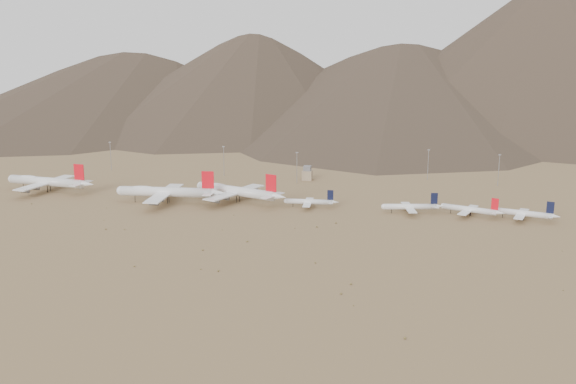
% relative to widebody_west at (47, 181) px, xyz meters
% --- Properties ---
extents(ground, '(3000.00, 3000.00, 0.00)m').
position_rel_widebody_west_xyz_m(ground, '(157.30, -35.75, -7.96)').
color(ground, '#9A7550').
rests_on(ground, ground).
extents(mountain_ridge, '(4400.00, 1000.00, 300.00)m').
position_rel_widebody_west_xyz_m(mountain_ridge, '(157.30, 864.25, 142.04)').
color(mountain_ridge, brown).
rests_on(mountain_ridge, ground).
extents(widebody_west, '(77.51, 60.11, 23.07)m').
position_rel_widebody_west_xyz_m(widebody_west, '(0.00, 0.00, 0.00)').
color(widebody_west, white).
rests_on(widebody_west, ground).
extents(widebody_centre, '(79.66, 61.48, 23.66)m').
position_rel_widebody_west_xyz_m(widebody_centre, '(103.69, -15.94, 0.20)').
color(widebody_centre, white).
rests_on(widebody_centre, ground).
extents(widebody_east, '(74.17, 59.31, 23.14)m').
position_rel_widebody_west_xyz_m(widebody_east, '(151.54, -2.69, 0.02)').
color(widebody_east, white).
rests_on(widebody_east, ground).
extents(narrowbody_a, '(38.46, 27.68, 12.69)m').
position_rel_widebody_west_xyz_m(narrowbody_a, '(205.89, -8.10, -3.84)').
color(narrowbody_a, white).
rests_on(narrowbody_a, ground).
extents(narrowbody_b, '(41.34, 30.32, 13.81)m').
position_rel_widebody_west_xyz_m(narrowbody_b, '(274.58, -9.62, -3.47)').
color(narrowbody_b, white).
rests_on(narrowbody_b, ground).
extents(narrowbody_c, '(40.36, 30.16, 13.92)m').
position_rel_widebody_west_xyz_m(narrowbody_c, '(312.89, -9.97, -3.44)').
color(narrowbody_c, white).
rests_on(narrowbody_c, ground).
extents(narrowbody_d, '(40.91, 30.29, 13.86)m').
position_rel_widebody_west_xyz_m(narrowbody_d, '(345.77, -13.10, -3.46)').
color(narrowbody_d, white).
rests_on(narrowbody_d, ground).
extents(control_tower, '(8.00, 8.00, 12.00)m').
position_rel_widebody_west_xyz_m(control_tower, '(187.30, 84.25, -2.64)').
color(control_tower, tan).
rests_on(control_tower, ground).
extents(mast_far_west, '(2.00, 0.60, 25.70)m').
position_rel_widebody_west_xyz_m(mast_far_west, '(6.40, 91.73, 6.25)').
color(mast_far_west, gray).
rests_on(mast_far_west, ground).
extents(mast_west, '(2.00, 0.60, 25.70)m').
position_rel_widebody_west_xyz_m(mast_west, '(113.62, 88.06, 6.25)').
color(mast_west, gray).
rests_on(mast_west, ground).
extents(mast_centre, '(2.00, 0.60, 25.70)m').
position_rel_widebody_west_xyz_m(mast_centre, '(181.28, 69.38, 6.25)').
color(mast_centre, gray).
rests_on(mast_centre, ground).
extents(mast_east, '(2.00, 0.60, 25.70)m').
position_rel_widebody_west_xyz_m(mast_east, '(285.56, 105.34, 6.25)').
color(mast_east, gray).
rests_on(mast_east, ground).
extents(mast_far_east, '(2.00, 0.60, 25.70)m').
position_rel_widebody_west_xyz_m(mast_far_east, '(340.48, 92.06, 6.25)').
color(mast_far_east, gray).
rests_on(mast_far_east, ground).
extents(desert_scrub, '(411.97, 171.28, 0.97)m').
position_rel_widebody_west_xyz_m(desert_scrub, '(161.89, -129.85, -7.59)').
color(desert_scrub, olive).
rests_on(desert_scrub, ground).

